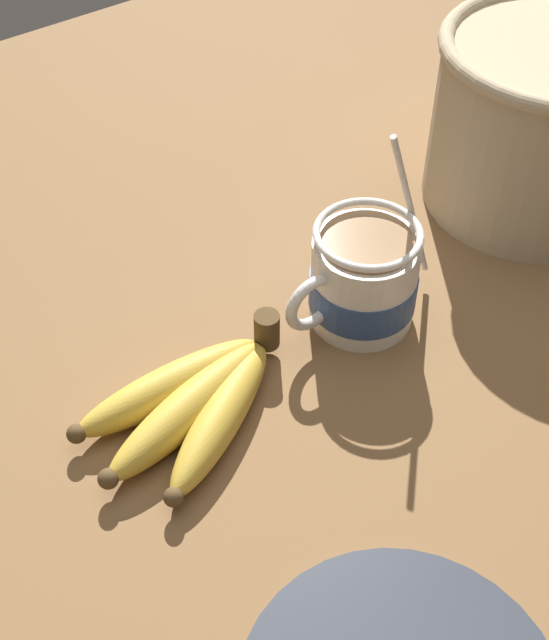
{
  "coord_description": "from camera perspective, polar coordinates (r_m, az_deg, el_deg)",
  "views": [
    {
      "loc": [
        27.1,
        35.96,
        54.51
      ],
      "look_at": [
        -0.3,
        -1.75,
        6.62
      ],
      "focal_mm": 50.0,
      "sensor_mm": 36.0,
      "label": 1
    }
  ],
  "objects": [
    {
      "name": "table",
      "position": [
        0.7,
        0.65,
        -3.96
      ],
      "size": [
        121.16,
        121.16,
        2.71
      ],
      "color": "brown",
      "rests_on": "ground"
    },
    {
      "name": "coffee_mug",
      "position": [
        0.7,
        5.66,
        2.58
      ],
      "size": [
        14.7,
        8.58,
        16.76
      ],
      "color": "white",
      "rests_on": "table"
    },
    {
      "name": "woven_basket",
      "position": [
        0.83,
        16.91,
        12.15
      ],
      "size": [
        20.44,
        20.44,
        15.94
      ],
      "color": "tan",
      "rests_on": "table"
    },
    {
      "name": "banana_bunch",
      "position": [
        0.65,
        -5.26,
        -5.25
      ],
      "size": [
        17.94,
        11.31,
        4.03
      ],
      "color": "#4C381E",
      "rests_on": "table"
    }
  ]
}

